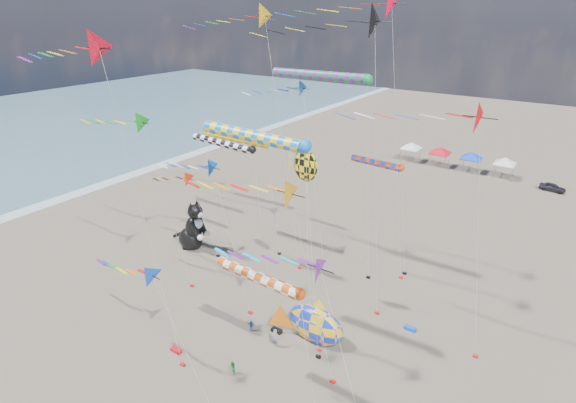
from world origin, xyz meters
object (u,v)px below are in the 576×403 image
(person_adult, at_px, (275,338))
(parked_car, at_px, (553,187))
(cat_inflatable, at_px, (191,225))
(fish_inflatable, at_px, (315,324))
(child_blue, at_px, (251,325))
(child_green, at_px, (233,368))

(person_adult, height_order, parked_car, person_adult)
(cat_inflatable, xyz_separation_m, person_adult, (16.77, -7.69, -2.10))
(cat_inflatable, bearing_deg, parked_car, 52.25)
(parked_car, bearing_deg, fish_inflatable, 173.56)
(fish_inflatable, bearing_deg, person_adult, -129.00)
(person_adult, xyz_separation_m, child_blue, (-2.78, 0.44, -0.29))
(fish_inflatable, distance_m, child_green, 7.26)
(cat_inflatable, bearing_deg, child_green, -37.64)
(cat_inflatable, relative_size, child_blue, 5.69)
(child_green, bearing_deg, person_adult, 112.62)
(fish_inflatable, xyz_separation_m, person_adult, (-2.04, -2.52, -0.62))
(person_adult, bearing_deg, child_blue, 161.78)
(child_green, xyz_separation_m, child_blue, (-1.90, 4.51, -0.04))
(fish_inflatable, bearing_deg, cat_inflatable, 164.62)
(child_green, bearing_deg, child_blue, 147.73)
(cat_inflatable, distance_m, person_adult, 18.57)
(fish_inflatable, height_order, child_green, fish_inflatable)
(child_green, distance_m, child_blue, 4.89)
(person_adult, bearing_deg, cat_inflatable, 146.11)
(child_blue, bearing_deg, fish_inflatable, -6.07)
(child_blue, relative_size, parked_car, 0.29)
(cat_inflatable, relative_size, person_adult, 3.60)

